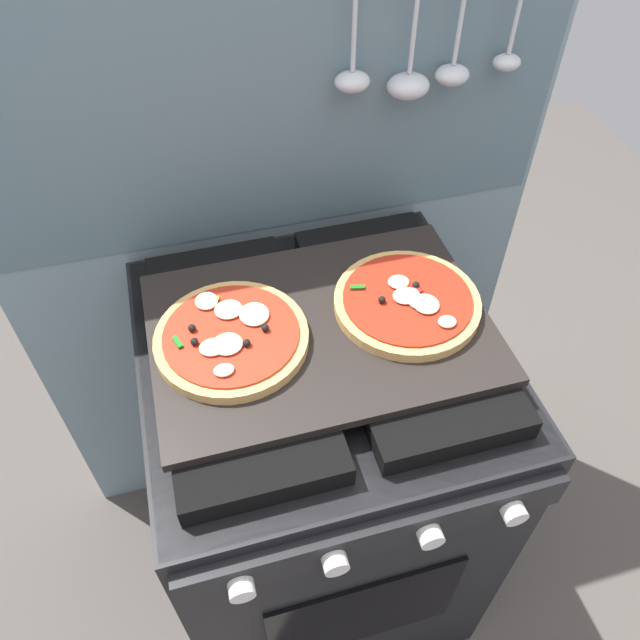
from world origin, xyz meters
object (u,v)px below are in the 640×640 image
object	(u,v)px
pizza_left	(231,336)
pizza_right	(407,301)
baking_tray	(320,328)
stove	(320,471)

from	to	relation	value
pizza_left	pizza_right	bearing A→B (deg)	-0.30
baking_tray	pizza_right	size ratio (longest dim) A/B	2.26
stove	baking_tray	bearing A→B (deg)	90.00
baking_tray	pizza_left	world-z (taller)	pizza_left
baking_tray	stove	bearing A→B (deg)	-90.00
pizza_left	baking_tray	bearing A→B (deg)	-0.79
stove	baking_tray	distance (m)	0.46
stove	pizza_left	distance (m)	0.50
stove	pizza_right	xyz separation A→B (m)	(0.15, 0.00, 0.48)
stove	baking_tray	size ratio (longest dim) A/B	1.67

